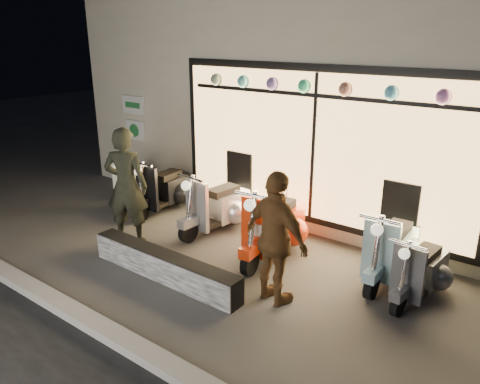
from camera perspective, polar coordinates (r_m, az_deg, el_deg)
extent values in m
plane|color=#383533|center=(7.23, -4.79, -8.68)|extent=(40.00, 40.00, 0.00)
cube|color=slate|center=(6.08, -17.84, -14.83)|extent=(40.00, 0.25, 0.12)
cube|color=beige|center=(10.73, 13.24, 11.29)|extent=(10.00, 6.00, 4.00)
cube|color=black|center=(7.79, 9.15, 5.40)|extent=(5.45, 0.06, 2.65)
cube|color=#FFBF6B|center=(7.75, 9.01, 5.35)|extent=(5.20, 0.04, 2.40)
cube|color=black|center=(7.57, 9.20, 11.56)|extent=(4.90, 0.06, 0.06)
cube|color=white|center=(10.47, -12.86, 10.31)|extent=(0.65, 0.04, 0.38)
cube|color=white|center=(10.57, -12.65, 7.36)|extent=(0.55, 0.04, 0.42)
cube|color=black|center=(6.79, -9.17, -8.91)|extent=(2.61, 0.28, 0.40)
cylinder|color=black|center=(7.86, -6.33, -4.90)|extent=(0.14, 0.37, 0.36)
cylinder|color=black|center=(8.54, -1.06, -2.80)|extent=(0.16, 0.37, 0.36)
cube|color=#B3B2B7|center=(7.84, -5.23, -1.68)|extent=(0.49, 0.12, 0.86)
cube|color=#B3B2B7|center=(8.39, -1.56, -1.59)|extent=(0.51, 0.77, 0.48)
cube|color=black|center=(8.22, -2.09, 0.14)|extent=(0.35, 0.61, 0.13)
sphere|color=#FFF2CC|center=(7.56, -6.61, 0.78)|extent=(0.17, 0.17, 0.16)
cylinder|color=black|center=(6.81, 1.19, -8.60)|extent=(0.16, 0.40, 0.39)
cylinder|color=black|center=(7.73, 5.37, -5.19)|extent=(0.18, 0.40, 0.39)
cube|color=red|center=(6.81, 2.21, -4.48)|extent=(0.53, 0.14, 0.93)
cube|color=red|center=(7.54, 5.05, -3.85)|extent=(0.56, 0.84, 0.52)
cube|color=black|center=(7.32, 4.73, -1.85)|extent=(0.39, 0.67, 0.14)
sphere|color=#FFF2CC|center=(6.44, 1.20, -1.63)|extent=(0.19, 0.19, 0.17)
cylinder|color=black|center=(8.85, -12.02, -2.45)|extent=(0.14, 0.36, 0.35)
cylinder|color=black|center=(9.58, -7.90, -0.53)|extent=(0.16, 0.36, 0.35)
cube|color=black|center=(8.87, -11.26, 0.40)|extent=(0.48, 0.12, 0.84)
cube|color=black|center=(9.44, -8.35, 0.53)|extent=(0.51, 0.76, 0.47)
cube|color=black|center=(9.27, -8.83, 2.04)|extent=(0.35, 0.61, 0.12)
sphere|color=#FFF2CC|center=(8.59, -12.43, 2.53)|extent=(0.17, 0.17, 0.15)
cylinder|color=black|center=(9.35, -14.25, -1.50)|extent=(0.23, 0.35, 0.34)
cylinder|color=black|center=(10.19, -11.86, 0.40)|extent=(0.25, 0.36, 0.34)
cube|color=beige|center=(9.40, -13.89, 1.14)|extent=(0.44, 0.26, 0.81)
cube|color=beige|center=(10.05, -12.16, 1.35)|extent=(0.67, 0.81, 0.46)
cube|color=black|center=(9.88, -12.50, 2.72)|extent=(0.49, 0.62, 0.12)
sphere|color=#FFF2CC|center=(9.11, -14.67, 3.05)|extent=(0.20, 0.20, 0.15)
cylinder|color=black|center=(6.50, 15.72, -11.00)|extent=(0.11, 0.36, 0.35)
cylinder|color=black|center=(7.39, 18.61, -7.50)|extent=(0.13, 0.36, 0.35)
cube|color=#8AB4C3|center=(6.50, 16.73, -7.05)|extent=(0.48, 0.08, 0.85)
cube|color=#8AB4C3|center=(7.21, 18.54, -6.26)|extent=(0.45, 0.74, 0.48)
cube|color=black|center=(7.00, 18.52, -4.40)|extent=(0.30, 0.59, 0.13)
sphere|color=#FFF2CC|center=(6.14, 16.36, -4.44)|extent=(0.16, 0.16, 0.16)
cylinder|color=black|center=(6.25, 18.70, -12.89)|extent=(0.12, 0.31, 0.31)
cylinder|color=black|center=(6.99, 21.79, -9.69)|extent=(0.14, 0.31, 0.31)
cube|color=#4F5156|center=(6.24, 19.77, -9.39)|extent=(0.42, 0.10, 0.74)
cube|color=#4F5156|center=(6.83, 21.70, -8.59)|extent=(0.43, 0.66, 0.41)
cube|color=black|center=(6.65, 21.68, -6.95)|extent=(0.30, 0.52, 0.11)
sphere|color=#FFF2CC|center=(5.91, 19.38, -7.12)|extent=(0.15, 0.15, 0.13)
imported|color=black|center=(7.81, -13.70, 0.71)|extent=(0.84, 0.74, 1.94)
imported|color=brown|center=(5.90, 4.43, -5.77)|extent=(1.11, 0.67, 1.77)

